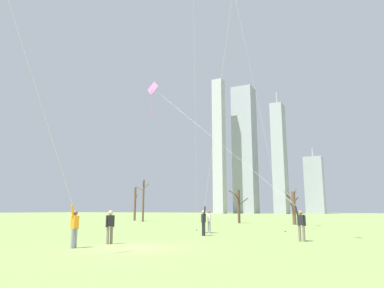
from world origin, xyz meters
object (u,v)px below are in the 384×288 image
object	(u,v)px
kite_flyer_far_back_white	(211,165)
bystander_far_off_by_trees	(209,220)
bystander_watching_nearby	(110,225)
bare_tree_rightmost	(294,205)
bare_tree_leftmost	(135,203)
bare_tree_left_of_center	(143,199)
kite_flyer_midfield_right_green	(56,163)
bare_tree_far_right_edge	(239,205)
kite_flyer_midfield_center_pink	(269,194)

from	to	relation	value
kite_flyer_far_back_white	bystander_far_off_by_trees	world-z (taller)	kite_flyer_far_back_white
bystander_watching_nearby	bare_tree_rightmost	distance (m)	28.20
bare_tree_leftmost	bare_tree_left_of_center	xyz separation A→B (m)	(4.24, -3.89, 0.42)
kite_flyer_midfield_right_green	bare_tree_far_right_edge	size ratio (longest dim) A/B	2.75
bare_tree_rightmost	bystander_watching_nearby	bearing A→B (deg)	-97.13
kite_flyer_far_back_white	kite_flyer_midfield_center_pink	distance (m)	4.19
kite_flyer_midfield_right_green	bare_tree_left_of_center	xyz separation A→B (m)	(-17.83, 32.22, -0.41)
bare_tree_left_of_center	bystander_far_off_by_trees	bearing A→B (deg)	-45.01
bare_tree_left_of_center	bare_tree_far_right_edge	distance (m)	14.22
bystander_watching_nearby	bare_tree_left_of_center	world-z (taller)	bare_tree_left_of_center
bystander_watching_nearby	bare_tree_far_right_edge	world-z (taller)	bare_tree_far_right_edge
kite_flyer_midfield_right_green	bare_tree_rightmost	distance (m)	31.81
kite_flyer_far_back_white	bare_tree_left_of_center	xyz separation A→B (m)	(-20.64, 22.60, -1.28)
kite_flyer_far_back_white	kite_flyer_midfield_right_green	distance (m)	10.06
bare_tree_left_of_center	kite_flyer_far_back_white	bearing A→B (deg)	-47.60
kite_flyer_midfield_center_pink	bystander_watching_nearby	world-z (taller)	kite_flyer_midfield_center_pink
kite_flyer_far_back_white	bare_tree_rightmost	bearing A→B (deg)	88.24
bare_tree_leftmost	bare_tree_left_of_center	bearing A→B (deg)	-42.55
kite_flyer_midfield_center_pink	bare_tree_far_right_edge	world-z (taller)	kite_flyer_midfield_center_pink
kite_flyer_midfield_right_green	bystander_far_off_by_trees	xyz separation A→B (m)	(0.96, 13.42, -2.64)
kite_flyer_midfield_center_pink	bare_tree_far_right_edge	size ratio (longest dim) A/B	2.50
bare_tree_leftmost	bare_tree_left_of_center	distance (m)	5.77
kite_flyer_far_back_white	bare_tree_far_right_edge	distance (m)	24.31
kite_flyer_midfield_right_green	bystander_watching_nearby	distance (m)	4.49
bystander_watching_nearby	bare_tree_leftmost	world-z (taller)	bare_tree_leftmost
bystander_far_off_by_trees	bare_tree_far_right_edge	size ratio (longest dim) A/B	0.39
kite_flyer_midfield_center_pink	kite_flyer_far_back_white	bearing A→B (deg)	175.00
bare_tree_leftmost	bystander_watching_nearby	bearing A→B (deg)	-55.82
bystander_watching_nearby	bare_tree_left_of_center	size ratio (longest dim) A/B	0.27
kite_flyer_midfield_center_pink	bystander_far_off_by_trees	xyz separation A→B (m)	(-5.55, 4.12, -1.59)
kite_flyer_midfield_right_green	bystander_far_off_by_trees	bearing A→B (deg)	85.90
kite_flyer_midfield_center_pink	bare_tree_rightmost	bearing A→B (deg)	97.73
kite_flyer_midfield_right_green	bystander_far_off_by_trees	distance (m)	13.71
bare_tree_rightmost	bare_tree_leftmost	xyz separation A→B (m)	(-25.55, 4.52, 0.55)
bystander_watching_nearby	bystander_far_off_by_trees	world-z (taller)	same
kite_flyer_far_back_white	kite_flyer_midfield_right_green	size ratio (longest dim) A/B	1.63
bystander_watching_nearby	kite_flyer_midfield_right_green	bearing A→B (deg)	-89.81
kite_flyer_midfield_right_green	bare_tree_left_of_center	distance (m)	36.83
kite_flyer_midfield_right_green	bare_tree_rightmost	size ratio (longest dim) A/B	2.71
bystander_far_off_by_trees	bare_tree_left_of_center	size ratio (longest dim) A/B	0.27
bystander_watching_nearby	bare_tree_rightmost	xyz separation A→B (m)	(3.50, 27.96, 1.26)
bystander_watching_nearby	bystander_far_off_by_trees	distance (m)	9.84
bare_tree_rightmost	bare_tree_far_right_edge	xyz separation A→B (m)	(-7.14, 1.37, 0.12)
kite_flyer_midfield_center_pink	bystander_far_off_by_trees	bearing A→B (deg)	143.37
bare_tree_left_of_center	bare_tree_far_right_edge	world-z (taller)	bare_tree_left_of_center
bystander_watching_nearby	bare_tree_left_of_center	xyz separation A→B (m)	(-17.82, 28.59, 2.24)
kite_flyer_midfield_center_pink	bystander_far_off_by_trees	world-z (taller)	kite_flyer_midfield_center_pink
kite_flyer_far_back_white	bare_tree_far_right_edge	size ratio (longest dim) A/B	4.48
bystander_far_off_by_trees	bare_tree_left_of_center	world-z (taller)	bare_tree_left_of_center
kite_flyer_midfield_right_green	bare_tree_far_right_edge	world-z (taller)	kite_flyer_midfield_right_green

